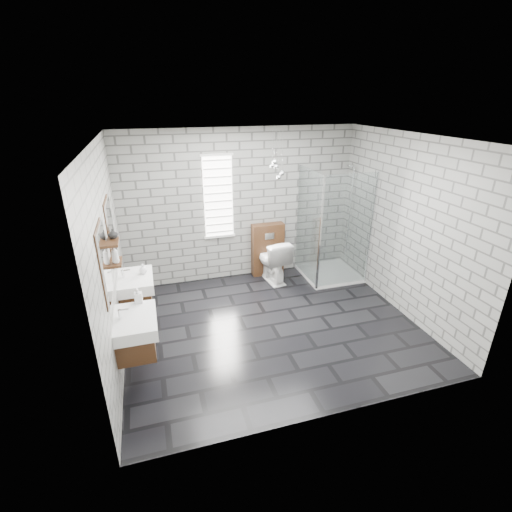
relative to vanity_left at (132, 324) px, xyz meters
name	(u,v)px	position (x,y,z in m)	size (l,w,h in m)	color
floor	(272,325)	(1.91, 0.59, -0.77)	(4.20, 3.60, 0.02)	black
ceiling	(275,137)	(1.91, 0.59, 1.95)	(4.20, 3.60, 0.02)	white
wall_back	(240,206)	(1.91, 2.40, 0.59)	(4.20, 0.02, 2.70)	gray
wall_front	(337,309)	(1.91, -1.22, 0.59)	(4.20, 0.02, 2.70)	gray
wall_left	(109,259)	(-0.20, 0.59, 0.59)	(0.02, 3.60, 2.70)	gray
wall_right	(406,227)	(4.02, 0.59, 0.59)	(0.02, 3.60, 2.70)	gray
vanity_left	(132,324)	(0.00, 0.00, 0.00)	(0.47, 0.70, 1.57)	#492B16
vanity_right	(133,283)	(0.00, 1.07, 0.00)	(0.47, 0.70, 1.57)	#492B16
shelf_lower	(116,262)	(-0.12, 0.54, 0.56)	(0.14, 0.30, 0.03)	#492B16
shelf_upper	(112,242)	(-0.12, 0.54, 0.82)	(0.14, 0.30, 0.03)	#492B16
window	(218,197)	(1.51, 2.37, 0.79)	(0.56, 0.05, 1.48)	white
cistern_panel	(268,249)	(2.39, 2.29, -0.26)	(0.60, 0.20, 1.00)	#492B16
flush_plate	(270,236)	(2.39, 2.18, 0.04)	(0.18, 0.01, 0.12)	silver
shower_enclosure	(329,253)	(3.41, 1.77, -0.25)	(1.00, 1.00, 2.03)	white
pendant_cluster	(277,168)	(2.42, 1.95, 1.31)	(0.27, 0.24, 0.82)	silver
toilet	(272,260)	(2.39, 2.00, -0.35)	(0.45, 0.79, 0.81)	white
soap_bottle_a	(138,295)	(0.09, 0.32, 0.19)	(0.09, 0.09, 0.20)	#B2B2B2
soap_bottle_b	(143,269)	(0.16, 1.13, 0.17)	(0.11, 0.11, 0.15)	#B2B2B2
soap_bottle_c	(115,254)	(-0.11, 0.49, 0.69)	(0.08, 0.08, 0.21)	#B2B2B2
vase	(113,234)	(-0.11, 0.64, 0.90)	(0.11, 0.11, 0.12)	#B2B2B2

